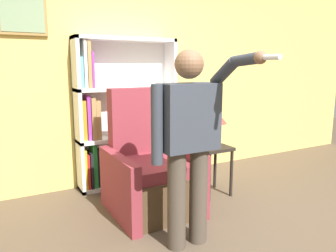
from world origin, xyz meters
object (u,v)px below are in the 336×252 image
(bookcase, at_px, (117,115))
(table_lamp, at_px, (214,117))
(armchair, at_px, (149,174))
(person_standing, at_px, (189,137))
(side_table, at_px, (213,157))

(bookcase, relative_size, table_lamp, 4.11)
(bookcase, height_order, armchair, bookcase)
(armchair, bearing_deg, table_lamp, 1.05)
(person_standing, height_order, table_lamp, person_standing)
(armchair, height_order, side_table, armchair)
(bookcase, height_order, side_table, bookcase)
(bookcase, relative_size, person_standing, 1.13)
(armchair, xyz_separation_m, table_lamp, (0.81, 0.01, 0.53))
(armchair, relative_size, table_lamp, 2.84)
(armchair, bearing_deg, side_table, 1.05)
(armchair, height_order, person_standing, person_standing)
(person_standing, distance_m, table_lamp, 1.15)
(person_standing, relative_size, side_table, 2.80)
(side_table, distance_m, table_lamp, 0.46)
(person_standing, xyz_separation_m, table_lamp, (0.83, 0.80, -0.02))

